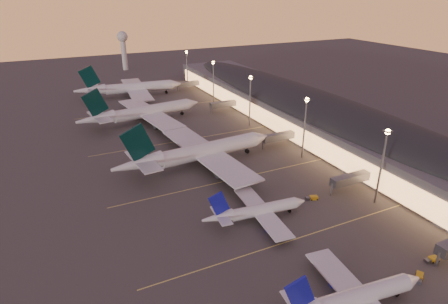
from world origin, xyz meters
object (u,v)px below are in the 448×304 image
Objects in this scene: airliner_wide_near at (198,152)px; baggage_tug_c at (312,198)px; airliner_wide_mid at (142,112)px; airliner_wide_far at (130,88)px; radar_tower at (123,44)px; baggage_tug_b at (419,277)px; airliner_narrow_south at (351,299)px; baggage_tug_a at (432,259)px; airliner_narrow_north at (256,211)px.

airliner_wide_near reaches higher than baggage_tug_c.
airliner_wide_mid is 107.64m from baggage_tug_c.
airliner_wide_far is 2.12× the size of radar_tower.
baggage_tug_b is 0.95× the size of baggage_tug_c.
airliner_narrow_south is 1.16× the size of radar_tower.
baggage_tug_c is at bearing -81.43° from airliner_wide_mid.
airliner_narrow_north is at bearing 139.41° from baggage_tug_a.
airliner_narrow_north is at bearing -155.40° from baggage_tug_c.
airliner_wide_far is 159.87m from baggage_tug_c.
baggage_tug_a is (33.45, -196.58, -5.13)m from airliner_wide_far.
airliner_wide_near is 86.78m from baggage_tug_b.
airliner_narrow_north is at bearing -94.05° from airliner_wide_mid.
airliner_narrow_south is at bearing -99.39° from baggage_tug_c.
baggage_tug_a is 9.31m from baggage_tug_b.
baggage_tug_a is 0.96× the size of baggage_tug_c.
baggage_tug_b is (24.68, -199.68, -5.14)m from airliner_wide_far.
radar_tower is (16.61, 91.62, 16.20)m from airliner_wide_far.
radar_tower reaches higher than airliner_narrow_north.
airliner_wide_near is 2.11× the size of radar_tower.
airliner_wide_near reaches higher than baggage_tug_a.
airliner_narrow_north is 8.02× the size of baggage_tug_c.
airliner_narrow_north is (-0.64, 39.66, -0.33)m from airliner_narrow_south.
baggage_tug_b is at bearing 6.41° from airliner_narrow_south.
airliner_narrow_north is 105.50m from airliner_wide_mid.
airliner_wide_mid is 55.20m from airliner_wide_far.
airliner_narrow_south is at bearing 146.89° from baggage_tug_b.
airliner_wide_near reaches higher than airliner_wide_mid.
radar_tower is at bearing 58.37° from baggage_tug_b.
airliner_wide_near is 116.53m from airliner_wide_far.
baggage_tug_c reaches higher than baggage_tug_b.
airliner_wide_mid is at bearing 90.72° from airliner_wide_near.
airliner_narrow_south reaches higher than airliner_narrow_north.
baggage_tug_c is (22.75, 41.91, -2.95)m from airliner_narrow_south.
airliner_narrow_north is at bearing 86.98° from baggage_tug_b.
radar_tower is 250.49m from baggage_tug_c.
airliner_wide_far is 17.00× the size of baggage_tug_b.
baggage_tug_c is (-8.44, 38.76, 0.01)m from baggage_tug_a.
baggage_tug_c is at bearing 110.61° from baggage_tug_a.
radar_tower is 7.89× the size of baggage_tug_a.
airliner_wide_near is 16.95× the size of baggage_tug_b.
airliner_wide_far is at bearing 63.82° from baggage_tug_b.
airliner_wide_far is at bearing 96.95° from airliner_narrow_south.
airliner_wide_mid is 149.12m from radar_tower.
airliner_narrow_south is at bearing -165.92° from baggage_tug_a.
radar_tower is at bearing 73.03° from airliner_wide_mid.
baggage_tug_a is at bearing -72.80° from airliner_wide_near.
baggage_tug_b is (23.06, -39.62, -2.64)m from airliner_narrow_north.
airliner_wide_near is (-1.21, 43.54, 2.49)m from airliner_narrow_north.
airliner_wide_far reaches higher than airliner_wide_mid.
airliner_narrow_north is at bearing -93.41° from radar_tower.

